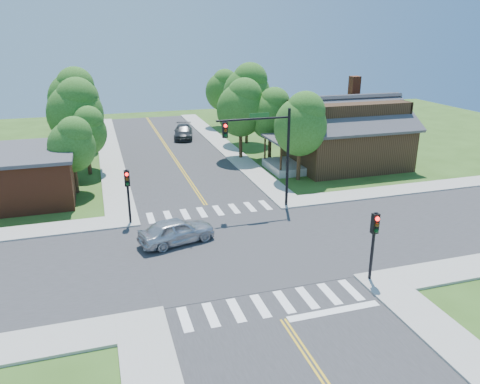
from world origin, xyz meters
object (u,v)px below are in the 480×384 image
object	(u,v)px
signal_pole_nw	(128,187)
car_dgrey	(183,132)
signal_mast_ne	(266,144)
car_silver	(177,231)
signal_pole_se	(374,234)
house_ne	(346,131)

from	to	relation	value
signal_pole_nw	car_dgrey	xyz separation A→B (m)	(8.19, 24.33, -1.90)
signal_mast_ne	signal_pole_nw	size ratio (longest dim) A/B	1.89
signal_mast_ne	signal_pole_nw	xyz separation A→B (m)	(-9.51, -0.01, -2.19)
car_silver	car_dgrey	xyz separation A→B (m)	(5.73, 28.09, -0.03)
car_silver	signal_pole_nw	bearing A→B (deg)	19.16
signal_mast_ne	car_dgrey	xyz separation A→B (m)	(-1.32, 24.32, -4.09)
signal_mast_ne	signal_pole_nw	distance (m)	9.76
signal_pole_nw	car_dgrey	distance (m)	25.74
signal_mast_ne	signal_pole_se	xyz separation A→B (m)	(1.69, -11.21, -2.19)
signal_pole_se	car_silver	xyz separation A→B (m)	(-8.74, 7.44, -1.87)
house_ne	car_silver	xyz separation A→B (m)	(-18.25, -12.42, -2.54)
signal_mast_ne	car_silver	distance (m)	8.97
car_dgrey	signal_mast_ne	bearing A→B (deg)	-75.09
signal_pole_se	car_dgrey	world-z (taller)	signal_pole_se
signal_pole_nw	car_dgrey	bearing A→B (deg)	71.39
signal_pole_se	house_ne	distance (m)	22.03
signal_mast_ne	signal_pole_se	size ratio (longest dim) A/B	1.89
house_ne	car_silver	world-z (taller)	house_ne
house_ne	car_dgrey	bearing A→B (deg)	128.62
signal_pole_se	car_dgrey	xyz separation A→B (m)	(-3.01, 35.53, -1.90)
signal_pole_se	car_silver	distance (m)	11.63
house_ne	car_dgrey	world-z (taller)	house_ne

